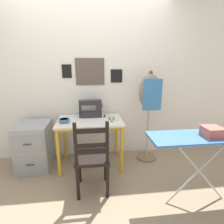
{
  "coord_description": "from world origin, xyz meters",
  "views": [
    {
      "loc": [
        0.04,
        -2.17,
        1.53
      ],
      "look_at": [
        0.32,
        0.28,
        0.85
      ],
      "focal_mm": 28.0,
      "sensor_mm": 36.0,
      "label": 1
    }
  ],
  "objects_px": {
    "filing_cabinet": "(35,146)",
    "wooden_chair": "(92,158)",
    "fabric_bowl": "(64,121)",
    "thread_spool_far_edge": "(113,119)",
    "thread_spool_near_machine": "(105,116)",
    "thread_spool_mid_table": "(109,119)",
    "sewing_machine": "(92,109)",
    "storage_box": "(212,132)",
    "ironing_board": "(204,139)",
    "scissors": "(114,121)",
    "dress_form": "(150,97)"
  },
  "relations": [
    {
      "from": "filing_cabinet",
      "to": "storage_box",
      "type": "height_order",
      "value": "storage_box"
    },
    {
      "from": "fabric_bowl",
      "to": "thread_spool_far_edge",
      "type": "xyz_separation_m",
      "value": [
        0.7,
        0.04,
        -0.01
      ]
    },
    {
      "from": "wooden_chair",
      "to": "thread_spool_near_machine",
      "type": "bearing_deg",
      "value": 74.02
    },
    {
      "from": "fabric_bowl",
      "to": "storage_box",
      "type": "distance_m",
      "value": 1.83
    },
    {
      "from": "thread_spool_far_edge",
      "to": "wooden_chair",
      "type": "bearing_deg",
      "value": -119.45
    },
    {
      "from": "thread_spool_mid_table",
      "to": "dress_form",
      "type": "relative_size",
      "value": 0.03
    },
    {
      "from": "sewing_machine",
      "to": "thread_spool_near_machine",
      "type": "bearing_deg",
      "value": -15.82
    },
    {
      "from": "scissors",
      "to": "thread_spool_mid_table",
      "type": "distance_m",
      "value": 0.08
    },
    {
      "from": "thread_spool_near_machine",
      "to": "thread_spool_mid_table",
      "type": "height_order",
      "value": "same"
    },
    {
      "from": "thread_spool_near_machine",
      "to": "wooden_chair",
      "type": "bearing_deg",
      "value": -105.98
    },
    {
      "from": "wooden_chair",
      "to": "dress_form",
      "type": "bearing_deg",
      "value": 37.39
    },
    {
      "from": "scissors",
      "to": "dress_form",
      "type": "distance_m",
      "value": 0.68
    },
    {
      "from": "scissors",
      "to": "ironing_board",
      "type": "bearing_deg",
      "value": -44.17
    },
    {
      "from": "dress_form",
      "to": "thread_spool_mid_table",
      "type": "bearing_deg",
      "value": -169.24
    },
    {
      "from": "filing_cabinet",
      "to": "wooden_chair",
      "type": "bearing_deg",
      "value": -36.69
    },
    {
      "from": "thread_spool_far_edge",
      "to": "storage_box",
      "type": "distance_m",
      "value": 1.29
    },
    {
      "from": "wooden_chair",
      "to": "filing_cabinet",
      "type": "height_order",
      "value": "wooden_chair"
    },
    {
      "from": "thread_spool_near_machine",
      "to": "filing_cabinet",
      "type": "bearing_deg",
      "value": -175.11
    },
    {
      "from": "thread_spool_near_machine",
      "to": "thread_spool_far_edge",
      "type": "relative_size",
      "value": 0.96
    },
    {
      "from": "filing_cabinet",
      "to": "storage_box",
      "type": "relative_size",
      "value": 3.86
    },
    {
      "from": "fabric_bowl",
      "to": "scissors",
      "type": "distance_m",
      "value": 0.7
    },
    {
      "from": "fabric_bowl",
      "to": "thread_spool_far_edge",
      "type": "height_order",
      "value": "fabric_bowl"
    },
    {
      "from": "storage_box",
      "to": "wooden_chair",
      "type": "bearing_deg",
      "value": 164.4
    },
    {
      "from": "sewing_machine",
      "to": "fabric_bowl",
      "type": "distance_m",
      "value": 0.47
    },
    {
      "from": "thread_spool_mid_table",
      "to": "storage_box",
      "type": "relative_size",
      "value": 0.23
    },
    {
      "from": "sewing_machine",
      "to": "dress_form",
      "type": "height_order",
      "value": "dress_form"
    },
    {
      "from": "filing_cabinet",
      "to": "sewing_machine",
      "type": "bearing_deg",
      "value": 9.62
    },
    {
      "from": "fabric_bowl",
      "to": "scissors",
      "type": "xyz_separation_m",
      "value": [
        0.7,
        -0.03,
        -0.03
      ]
    },
    {
      "from": "fabric_bowl",
      "to": "thread_spool_far_edge",
      "type": "distance_m",
      "value": 0.71
    },
    {
      "from": "scissors",
      "to": "storage_box",
      "type": "height_order",
      "value": "storage_box"
    },
    {
      "from": "thread_spool_mid_table",
      "to": "wooden_chair",
      "type": "relative_size",
      "value": 0.04
    },
    {
      "from": "sewing_machine",
      "to": "filing_cabinet",
      "type": "distance_m",
      "value": 1.01
    },
    {
      "from": "ironing_board",
      "to": "wooden_chair",
      "type": "bearing_deg",
      "value": 165.01
    },
    {
      "from": "thread_spool_near_machine",
      "to": "thread_spool_mid_table",
      "type": "relative_size",
      "value": 1.01
    },
    {
      "from": "storage_box",
      "to": "thread_spool_far_edge",
      "type": "bearing_deg",
      "value": 134.16
    },
    {
      "from": "sewing_machine",
      "to": "thread_spool_near_machine",
      "type": "distance_m",
      "value": 0.23
    },
    {
      "from": "fabric_bowl",
      "to": "wooden_chair",
      "type": "xyz_separation_m",
      "value": [
        0.38,
        -0.54,
        -0.31
      ]
    },
    {
      "from": "thread_spool_near_machine",
      "to": "ironing_board",
      "type": "bearing_deg",
      "value": -47.33
    },
    {
      "from": "scissors",
      "to": "filing_cabinet",
      "type": "relative_size",
      "value": 0.2
    },
    {
      "from": "scissors",
      "to": "thread_spool_mid_table",
      "type": "bearing_deg",
      "value": 132.75
    },
    {
      "from": "fabric_bowl",
      "to": "storage_box",
      "type": "bearing_deg",
      "value": -28.73
    },
    {
      "from": "sewing_machine",
      "to": "thread_spool_far_edge",
      "type": "relative_size",
      "value": 8.4
    },
    {
      "from": "thread_spool_mid_table",
      "to": "wooden_chair",
      "type": "height_order",
      "value": "wooden_chair"
    },
    {
      "from": "thread_spool_mid_table",
      "to": "wooden_chair",
      "type": "distance_m",
      "value": 0.69
    },
    {
      "from": "thread_spool_mid_table",
      "to": "dress_form",
      "type": "xyz_separation_m",
      "value": [
        0.63,
        0.12,
        0.29
      ]
    },
    {
      "from": "dress_form",
      "to": "wooden_chair",
      "type": "bearing_deg",
      "value": -142.61
    },
    {
      "from": "ironing_board",
      "to": "storage_box",
      "type": "relative_size",
      "value": 6.41
    },
    {
      "from": "storage_box",
      "to": "ironing_board",
      "type": "bearing_deg",
      "value": 153.11
    },
    {
      "from": "dress_form",
      "to": "filing_cabinet",
      "type": "bearing_deg",
      "value": -178.31
    },
    {
      "from": "sewing_machine",
      "to": "thread_spool_mid_table",
      "type": "distance_m",
      "value": 0.35
    }
  ]
}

